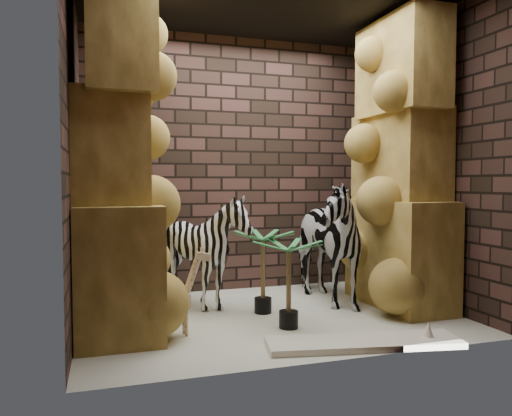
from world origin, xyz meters
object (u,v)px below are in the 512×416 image
object	(u,v)px
giraffe_toy	(174,292)
surfboard	(364,342)
palm_front	(263,271)
palm_back	(289,284)
zebra_left	(203,257)
zebra_right	(319,232)

from	to	relation	value
giraffe_toy	surfboard	xyz separation A→B (m)	(1.40, -0.67, -0.35)
palm_front	giraffe_toy	bearing A→B (deg)	-152.94
giraffe_toy	palm_back	world-z (taller)	palm_back
zebra_left	giraffe_toy	xyz separation A→B (m)	(-0.41, -0.82, -0.15)
zebra_left	giraffe_toy	distance (m)	0.93
giraffe_toy	zebra_left	bearing A→B (deg)	56.10
palm_front	zebra_left	bearing A→B (deg)	147.19
giraffe_toy	surfboard	world-z (taller)	giraffe_toy
zebra_left	palm_back	world-z (taller)	zebra_left
giraffe_toy	palm_front	size ratio (longest dim) A/B	0.91
giraffe_toy	palm_back	bearing A→B (deg)	-10.45
giraffe_toy	palm_back	size ratio (longest dim) A/B	0.95
zebra_left	palm_back	distance (m)	1.06
zebra_left	surfboard	xyz separation A→B (m)	(0.98, -1.49, -0.50)
giraffe_toy	zebra_right	bearing A→B (deg)	16.41
zebra_right	giraffe_toy	world-z (taller)	zebra_right
zebra_left	giraffe_toy	world-z (taller)	zebra_left
zebra_left	zebra_right	bearing A→B (deg)	7.62
zebra_right	surfboard	distance (m)	1.59
zebra_left	palm_back	size ratio (longest dim) A/B	1.47
giraffe_toy	palm_back	xyz separation A→B (m)	(1.00, -0.06, 0.02)
zebra_left	palm_front	size ratio (longest dim) A/B	1.41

